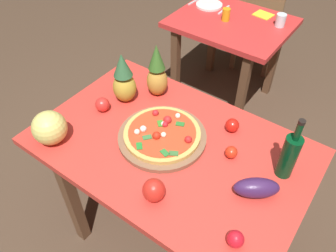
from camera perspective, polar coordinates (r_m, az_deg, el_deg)
ground_plane at (r=2.30m, az=0.42°, el=-15.98°), size 10.00×10.00×0.00m
display_table at (r=1.74m, az=0.54°, el=-5.05°), size 1.36×0.89×0.76m
background_table at (r=2.84m, az=10.43°, el=14.91°), size 0.89×0.72×0.76m
dining_chair at (r=3.39m, az=15.10°, el=16.40°), size 0.47×0.47×0.85m
pizza_board at (r=1.70m, az=-0.99°, el=-1.86°), size 0.45×0.45×0.02m
pizza at (r=1.68m, az=-0.99°, el=-1.17°), size 0.39×0.39×0.06m
wine_bottle at (r=1.56m, az=19.89°, el=-4.70°), size 0.08×0.08×0.33m
pineapple_left at (r=1.86m, az=-7.52°, el=7.71°), size 0.13×0.13×0.30m
pineapple_right at (r=1.89m, az=-1.89°, el=8.97°), size 0.12×0.12×0.32m
melon at (r=1.74m, az=-19.49°, el=-0.29°), size 0.17×0.17×0.17m
bell_pepper at (r=1.45m, az=-2.42°, el=-10.86°), size 0.10×0.10×0.11m
eggplant at (r=1.51m, az=14.81°, el=-10.13°), size 0.21×0.19×0.09m
tomato_beside_pepper at (r=1.63m, az=10.71°, el=-4.41°), size 0.06×0.06×0.06m
tomato_by_bottle at (r=1.75m, az=10.87°, el=0.12°), size 0.07×0.07×0.07m
tomato_near_board at (r=1.87m, az=-11.09°, el=3.60°), size 0.08×0.08×0.08m
tomato_at_corner at (r=1.38m, az=11.39°, el=-18.33°), size 0.07×0.07×0.07m
drinking_glass_juice at (r=2.75m, az=9.83°, el=18.17°), size 0.06×0.06×0.09m
drinking_glass_water at (r=2.77m, az=18.61°, el=16.69°), size 0.07×0.07×0.09m
dinner_plate at (r=2.98m, az=7.00°, el=19.76°), size 0.22×0.22×0.02m
fork_utensil at (r=3.04m, az=4.59°, el=20.41°), size 0.03×0.18×0.01m
knife_utensil at (r=2.92m, az=9.48°, el=18.90°), size 0.02×0.18×0.01m
napkin_folded at (r=2.91m, az=15.90°, el=17.73°), size 0.15×0.14×0.01m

